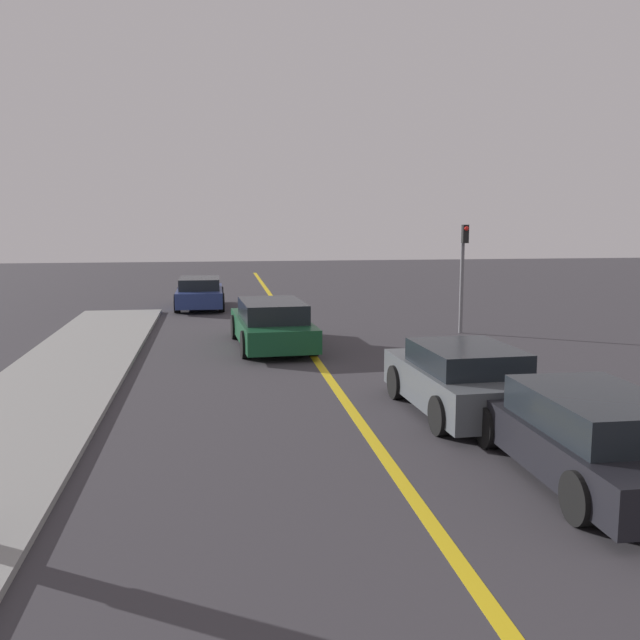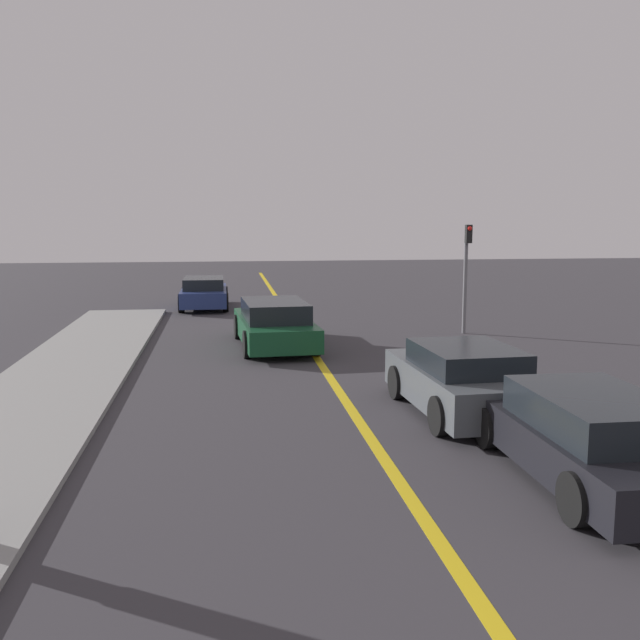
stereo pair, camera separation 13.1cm
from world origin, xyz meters
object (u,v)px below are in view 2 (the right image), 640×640
(car_parked_left_lot, at_px, (204,293))
(car_ahead_center, at_px, (463,380))
(car_far_distant, at_px, (275,324))
(traffic_light, at_px, (466,266))
(car_near_right_lane, at_px, (588,437))

(car_parked_left_lot, bearing_deg, car_ahead_center, -72.63)
(car_far_distant, xyz_separation_m, car_parked_left_lot, (-2.13, 8.79, -0.04))
(car_parked_left_lot, relative_size, traffic_light, 1.25)
(car_ahead_center, height_order, traffic_light, traffic_light)
(car_parked_left_lot, distance_m, traffic_light, 10.98)
(car_far_distant, distance_m, car_parked_left_lot, 9.04)
(car_ahead_center, bearing_deg, car_far_distant, 109.36)
(car_far_distant, height_order, car_parked_left_lot, car_far_distant)
(car_far_distant, bearing_deg, car_parked_left_lot, 100.22)
(car_near_right_lane, distance_m, car_far_distant, 11.13)
(car_far_distant, relative_size, traffic_light, 1.47)
(car_near_right_lane, bearing_deg, car_parked_left_lot, 106.32)
(car_near_right_lane, distance_m, car_ahead_center, 3.46)
(car_near_right_lane, height_order, car_ahead_center, car_ahead_center)
(car_near_right_lane, height_order, car_parked_left_lot, car_near_right_lane)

